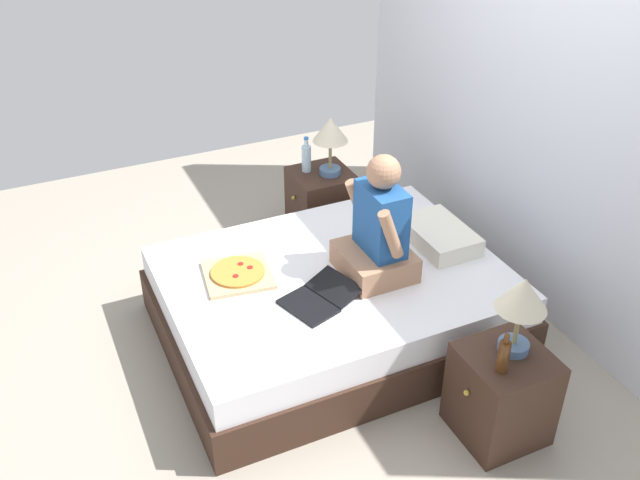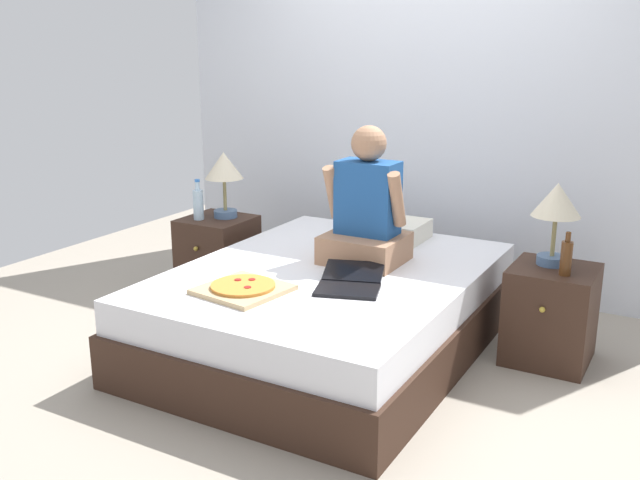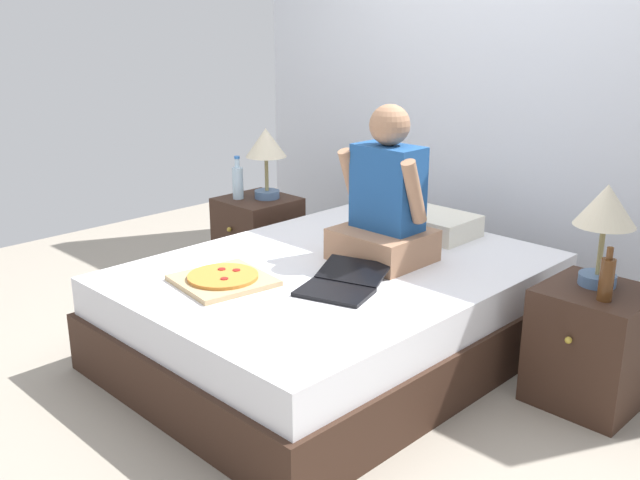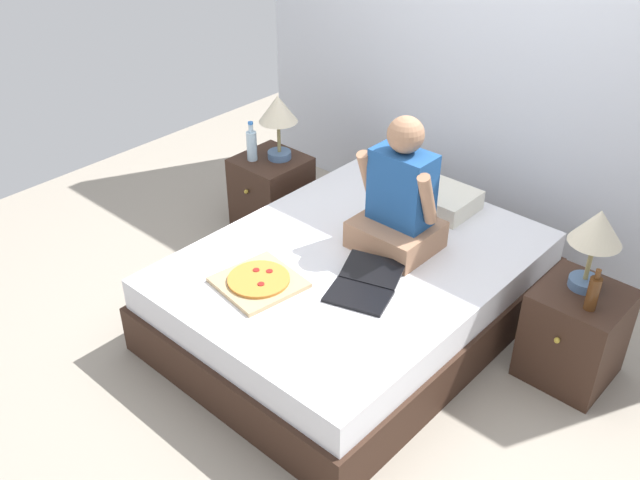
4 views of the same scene
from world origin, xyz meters
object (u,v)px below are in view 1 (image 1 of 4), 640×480
nightstand_left (322,204)px  nightstand_right (501,394)px  person_seated (378,232)px  beer_bottle (503,356)px  water_bottle (306,157)px  lamp_on_left_nightstand (330,134)px  laptop (317,300)px  pizza_box (238,274)px  lamp_on_right_nightstand (522,299)px  bed (333,303)px

nightstand_left → nightstand_right: bearing=0.0°
person_seated → beer_bottle: bearing=5.5°
beer_bottle → person_seated: person_seated is taller
nightstand_left → water_bottle: 0.40m
lamp_on_left_nightstand → water_bottle: 0.28m
beer_bottle → person_seated: (-1.09, -0.10, 0.13)m
lamp_on_left_nightstand → person_seated: 1.23m
person_seated → laptop: size_ratio=1.58×
beer_bottle → pizza_box: 1.67m
lamp_on_left_nightstand → laptop: (1.33, -0.72, -0.37)m
pizza_box → person_seated: bearing=68.7°
lamp_on_left_nightstand → pizza_box: 1.42m
lamp_on_left_nightstand → laptop: size_ratio=0.91×
lamp_on_right_nightstand → pizza_box: (-1.30, -1.04, -0.37)m
lamp_on_right_nightstand → laptop: size_ratio=0.91×
nightstand_left → person_seated: bearing=-9.4°
water_bottle → nightstand_right: size_ratio=0.52×
laptop → water_bottle: bearing=158.3°
bed → beer_bottle: bearing=16.1°
water_bottle → lamp_on_right_nightstand: (2.31, 0.14, 0.22)m
nightstand_left → pizza_box: size_ratio=1.17×
nightstand_right → lamp_on_left_nightstand: bearing=178.7°
lamp_on_left_nightstand → lamp_on_right_nightstand: same height
lamp_on_left_nightstand → lamp_on_right_nightstand: 2.19m
pizza_box → laptop: bearing=36.6°
nightstand_right → lamp_on_right_nightstand: 0.60m
nightstand_left → lamp_on_right_nightstand: lamp_on_right_nightstand is taller
lamp_on_left_nightstand → water_bottle: bearing=-130.6°
beer_bottle → pizza_box: size_ratio=0.51×
nightstand_right → beer_bottle: 0.38m
nightstand_right → nightstand_left: bearing=180.0°
water_bottle → pizza_box: 1.36m
nightstand_left → nightstand_right: size_ratio=1.00×
nightstand_left → lamp_on_right_nightstand: 2.31m
lamp_on_right_nightstand → person_seated: person_seated is taller
lamp_on_left_nightstand → nightstand_right: 2.30m
bed → lamp_on_left_nightstand: (-1.09, 0.50, 0.63)m
nightstand_right → person_seated: size_ratio=0.68×
nightstand_right → lamp_on_right_nightstand: lamp_on_right_nightstand is taller
water_bottle → lamp_on_right_nightstand: size_ratio=0.61×
bed → pizza_box: (-0.20, -0.55, 0.26)m
nightstand_right → person_seated: (-1.02, -0.20, 0.49)m
laptop → lamp_on_right_nightstand: bearing=39.8°
lamp_on_right_nightstand → pizza_box: 1.71m
person_seated → laptop: 0.55m
nightstand_left → laptop: (1.37, -0.67, 0.23)m
bed → person_seated: 0.59m
lamp_on_left_nightstand → pizza_box: lamp_on_left_nightstand is taller
bed → water_bottle: 1.33m
nightstand_left → person_seated: size_ratio=0.68×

